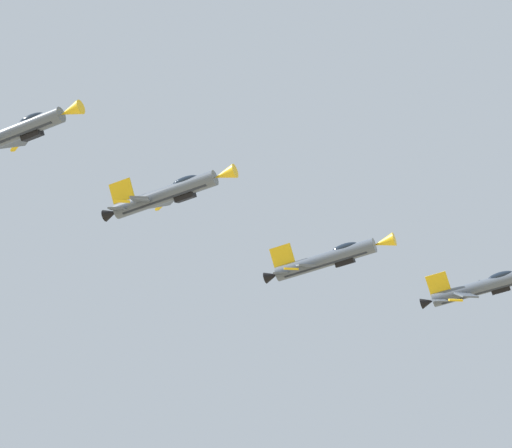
{
  "coord_description": "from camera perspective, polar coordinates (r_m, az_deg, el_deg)",
  "views": [
    {
      "loc": [
        -3.06,
        -2.93,
        1.98
      ],
      "look_at": [
        31.49,
        58.41,
        71.46
      ],
      "focal_mm": 62.15,
      "sensor_mm": 36.0,
      "label": 1
    }
  ],
  "objects": [
    {
      "name": "fighter_jet_right_outer",
      "position": [
        95.41,
        -15.27,
        5.69
      ],
      "size": [
        10.87,
        13.74,
        6.95
      ],
      "rotation": [
        0.0,
        0.75,
        3.77
      ],
      "color": "#4C5666"
    },
    {
      "name": "fighter_jet_right_wing",
      "position": [
        101.93,
        4.62,
        -2.28
      ],
      "size": [
        10.88,
        13.74,
        6.7
      ],
      "rotation": [
        0.0,
        0.71,
        3.77
      ],
      "color": "#4C5666"
    },
    {
      "name": "fighter_jet_left_outer",
      "position": [
        95.22,
        -5.73,
        1.93
      ],
      "size": [
        10.91,
        13.74,
        6.62
      ],
      "rotation": [
        0.0,
        0.7,
        3.77
      ],
      "color": "#4C5666"
    },
    {
      "name": "fighter_jet_left_wing",
      "position": [
        111.57,
        14.41,
        -3.93
      ],
      "size": [
        10.97,
        13.74,
        7.35
      ],
      "rotation": [
        0.0,
        0.8,
        3.77
      ],
      "color": "#4C5666"
    }
  ]
}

